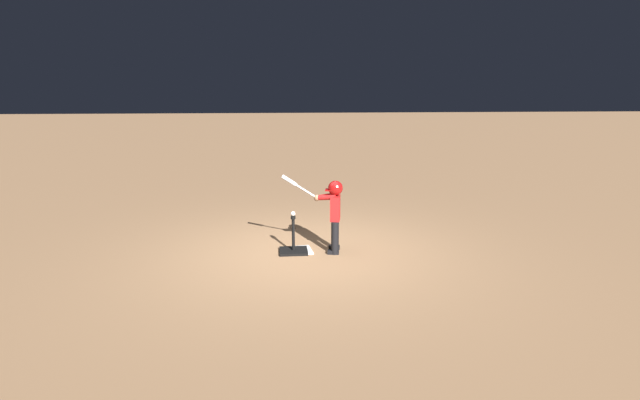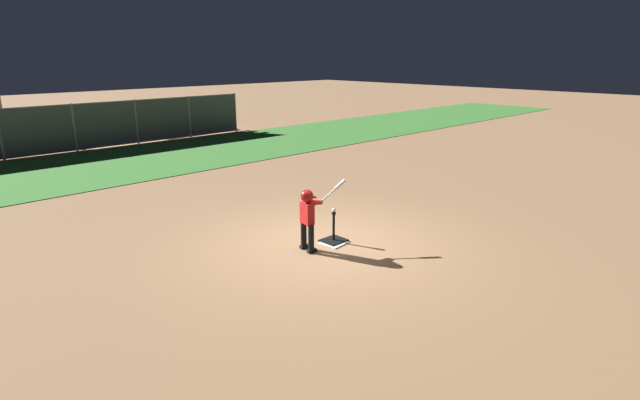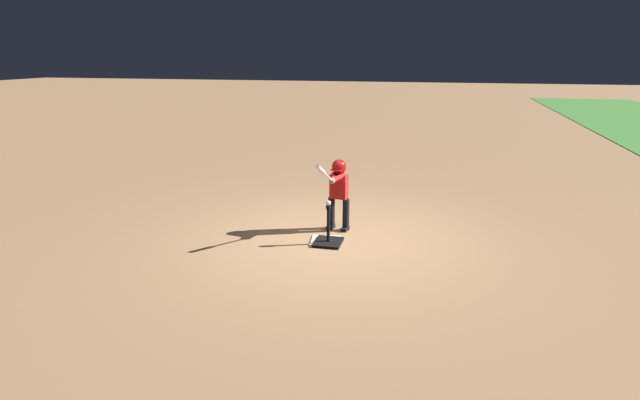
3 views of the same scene
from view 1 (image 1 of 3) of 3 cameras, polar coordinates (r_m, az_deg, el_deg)
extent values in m
plane|color=#99704C|center=(8.03, -1.64, -6.03)|extent=(90.00, 90.00, 0.00)
cube|color=white|center=(8.11, -2.53, -5.77)|extent=(0.49, 0.49, 0.02)
cube|color=black|center=(8.05, -3.04, -5.85)|extent=(0.45, 0.40, 0.04)
cylinder|color=black|center=(7.97, -3.07, -3.96)|extent=(0.05, 0.05, 0.51)
cylinder|color=black|center=(7.89, -3.09, -2.01)|extent=(0.08, 0.08, 0.05)
cylinder|color=black|center=(7.89, 1.68, -4.38)|extent=(0.13, 0.13, 0.53)
cube|color=black|center=(7.96, 1.52, -5.98)|extent=(0.19, 0.12, 0.06)
cylinder|color=black|center=(8.13, 1.78, -3.86)|extent=(0.13, 0.13, 0.53)
cube|color=black|center=(8.20, 1.63, -5.42)|extent=(0.19, 0.12, 0.06)
cube|color=red|center=(7.89, 1.76, -0.93)|extent=(0.19, 0.30, 0.39)
sphere|color=#936B4C|center=(7.82, 1.77, 1.27)|extent=(0.20, 0.20, 0.20)
sphere|color=maroon|center=(7.82, 1.77, 1.37)|extent=(0.24, 0.24, 0.24)
cube|color=maroon|center=(7.83, 1.05, 1.17)|extent=(0.15, 0.19, 0.01)
cylinder|color=red|center=(7.81, 0.68, 0.28)|extent=(0.32, 0.21, 0.11)
cylinder|color=red|center=(7.90, 0.72, 0.42)|extent=(0.32, 0.12, 0.11)
sphere|color=#936B4C|center=(7.87, -0.36, 0.25)|extent=(0.10, 0.10, 0.10)
cylinder|color=silver|center=(7.87, -2.30, 1.45)|extent=(0.55, 0.13, 0.35)
cylinder|color=silver|center=(7.87, -3.54, 2.22)|extent=(0.26, 0.11, 0.19)
cylinder|color=black|center=(7.87, -0.24, 0.17)|extent=(0.05, 0.05, 0.05)
sphere|color=white|center=(7.88, -3.10, -1.57)|extent=(0.07, 0.07, 0.07)
camera|label=2|loc=(15.49, 21.42, 15.21)|focal=28.00mm
camera|label=3|loc=(9.01, -53.42, 8.81)|focal=28.00mm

